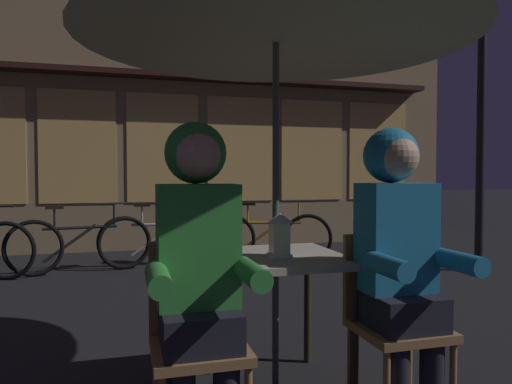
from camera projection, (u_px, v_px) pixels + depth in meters
The scene contains 12 objects.
cafe_table at pixel (276, 273), 2.52m from camera, with size 0.72×0.72×0.74m.
patio_umbrella at pixel (276, 7), 2.47m from camera, with size 2.10×2.10×2.31m.
lantern at pixel (280, 234), 2.45m from camera, with size 0.11×0.11×0.23m.
chair_left at pixel (197, 330), 2.04m from camera, with size 0.40×0.40×0.87m.
chair_right at pixel (391, 313), 2.30m from camera, with size 0.40×0.40×0.87m.
person_left_hooded at pixel (199, 251), 1.97m from camera, with size 0.45×0.56×1.40m.
person_right_hooded at pixel (399, 243), 2.23m from camera, with size 0.45×0.56×1.40m.
shopfront_building at pixel (161, 57), 7.57m from camera, with size 10.00×0.93×6.20m.
street_lamp at pixel (482, 47), 5.63m from camera, with size 0.32×0.32×3.88m.
bicycle_second at pixel (80, 244), 5.58m from camera, with size 1.67×0.31×0.84m.
bicycle_third at pixel (165, 239), 5.98m from camera, with size 1.68×0.08×0.84m.
bicycle_fourth at pixel (269, 238), 6.16m from camera, with size 1.64×0.45×0.84m.
Camera 1 is at (-0.77, -2.38, 1.17)m, focal length 32.77 mm.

